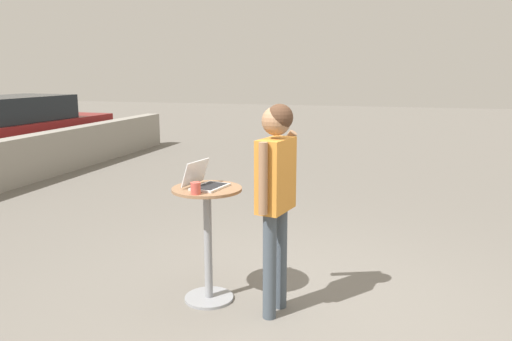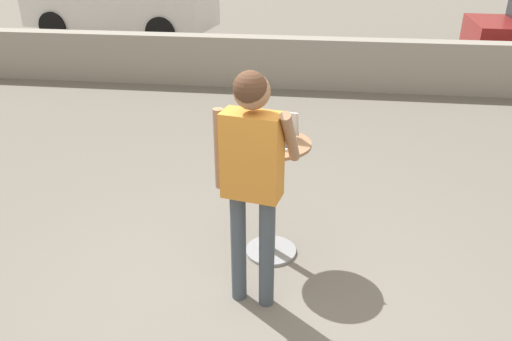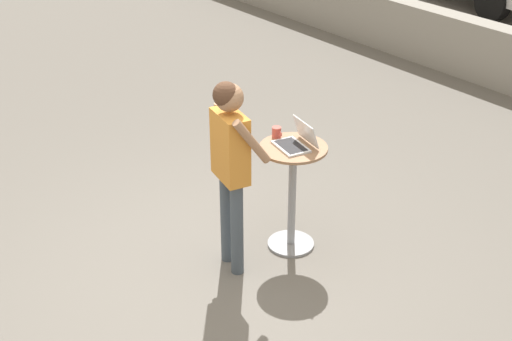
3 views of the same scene
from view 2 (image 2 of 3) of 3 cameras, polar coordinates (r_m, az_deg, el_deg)
name	(u,v)px [view 2 (image 2 of 3)]	position (r m, az deg, el deg)	size (l,w,h in m)	color
ground_plane	(254,315)	(3.71, -0.24, -16.24)	(50.00, 50.00, 0.00)	slate
pavement_kerb	(300,63)	(8.65, 5.00, 12.16)	(16.99, 0.35, 0.84)	gray
cafe_table	(272,187)	(3.99, 1.84, -1.94)	(0.60, 0.60, 1.02)	gray
laptop	(274,135)	(3.82, 2.11, 4.07)	(0.38, 0.35, 0.22)	silver
coffee_mug	(242,135)	(3.83, -1.56, 4.13)	(0.12, 0.08, 0.10)	#C14C42
standing_person	(252,165)	(3.23, -0.47, 0.65)	(0.56, 0.34, 1.74)	#424C56
parked_car_further_down	(122,0)	(12.97, -15.01, 18.29)	(4.63, 2.20, 1.80)	silver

